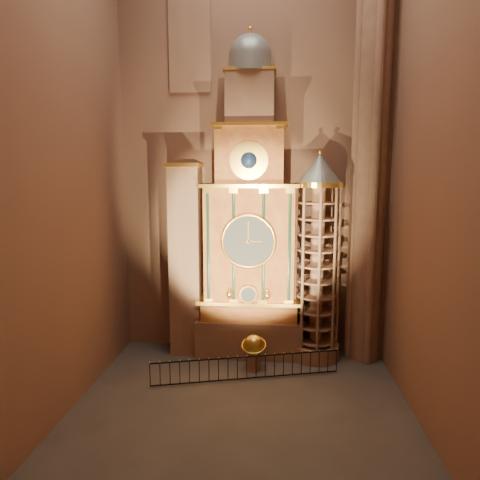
# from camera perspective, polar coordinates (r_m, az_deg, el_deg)

# --- Properties ---
(floor) EXTENTS (14.00, 14.00, 0.00)m
(floor) POSITION_cam_1_polar(r_m,az_deg,el_deg) (19.61, 0.31, -20.50)
(floor) COLOR #383330
(floor) RESTS_ON ground
(wall_back) EXTENTS (22.00, 0.00, 22.00)m
(wall_back) POSITION_cam_1_polar(r_m,az_deg,el_deg) (23.24, 1.48, 12.10)
(wall_back) COLOR brown
(wall_back) RESTS_ON floor
(wall_left) EXTENTS (0.00, 22.00, 22.00)m
(wall_left) POSITION_cam_1_polar(r_m,az_deg,el_deg) (19.13, -21.61, 12.38)
(wall_left) COLOR brown
(wall_left) RESTS_ON floor
(wall_right) EXTENTS (0.00, 22.00, 22.00)m
(wall_right) POSITION_cam_1_polar(r_m,az_deg,el_deg) (18.14, 23.54, 12.53)
(wall_right) COLOR brown
(wall_right) RESTS_ON floor
(astronomical_clock) EXTENTS (5.60, 2.41, 16.70)m
(astronomical_clock) POSITION_cam_1_polar(r_m,az_deg,el_deg) (22.33, 1.29, 1.14)
(astronomical_clock) COLOR #8C634C
(astronomical_clock) RESTS_ON floor
(portrait_tower) EXTENTS (1.80, 1.60, 10.20)m
(portrait_tower) POSITION_cam_1_polar(r_m,az_deg,el_deg) (23.03, -7.20, -2.55)
(portrait_tower) COLOR #8C634C
(portrait_tower) RESTS_ON floor
(stair_turret) EXTENTS (2.50, 2.50, 10.80)m
(stair_turret) POSITION_cam_1_polar(r_m,az_deg,el_deg) (22.35, 10.24, -2.64)
(stair_turret) COLOR #8C634C
(stair_turret) RESTS_ON floor
(gothic_pier) EXTENTS (2.04, 2.04, 22.00)m
(gothic_pier) POSITION_cam_1_polar(r_m,az_deg,el_deg) (22.72, 17.23, 11.83)
(gothic_pier) COLOR #8C634C
(gothic_pier) RESTS_ON floor
(stained_glass_window) EXTENTS (2.20, 0.14, 5.20)m
(stained_glass_window) POSITION_cam_1_polar(r_m,az_deg,el_deg) (24.55, -6.73, 24.91)
(stained_glass_window) COLOR navy
(stained_glass_window) RESTS_ON wall_back
(celestial_globe) EXTENTS (1.34, 1.28, 1.78)m
(celestial_globe) POSITION_cam_1_polar(r_m,az_deg,el_deg) (21.81, 1.84, -14.32)
(celestial_globe) COLOR #8C634C
(celestial_globe) RESTS_ON floor
(iron_railing) EXTENTS (8.63, 2.29, 1.13)m
(iron_railing) POSITION_cam_1_polar(r_m,az_deg,el_deg) (20.93, 0.91, -16.68)
(iron_railing) COLOR black
(iron_railing) RESTS_ON floor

